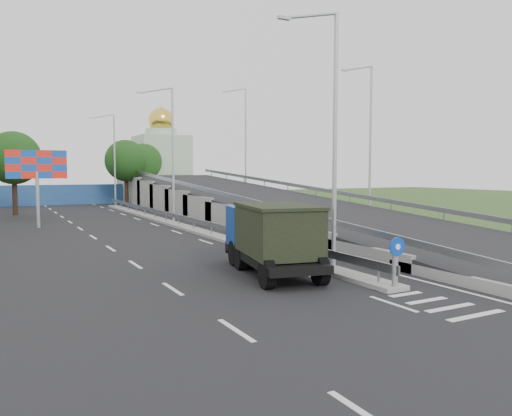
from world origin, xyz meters
TOP-DOWN VIEW (x-y plane):
  - ground at (0.00, 0.00)m, footprint 160.00×160.00m
  - road_surface at (-3.00, 20.00)m, footprint 26.00×90.00m
  - median at (0.00, 24.00)m, footprint 1.00×44.00m
  - overpass_ramp at (7.50, 24.00)m, footprint 10.00×50.00m
  - median_guardrail at (0.00, 24.00)m, footprint 0.09×44.00m
  - sign_bollard at (0.00, 2.17)m, footprint 0.64×0.23m
  - lamp_post_near at (0.11, 6.00)m, footprint 2.74×0.18m
  - lamp_post_mid at (0.11, 26.00)m, footprint 2.74×0.18m
  - lamp_post_far at (0.11, 46.00)m, footprint 2.74×0.18m
  - blue_wall at (-4.00, 52.00)m, footprint 30.00×0.50m
  - church at (10.00, 60.00)m, footprint 7.00×7.00m
  - billboard at (-9.00, 28.00)m, footprint 4.00×0.24m
  - tree_left_mid at (-10.00, 40.00)m, footprint 4.80×4.80m
  - tree_median_far at (2.00, 48.00)m, footprint 4.80×4.80m
  - tree_ramp_far at (6.00, 55.00)m, footprint 4.80×4.80m
  - dump_truck at (-2.16, 6.78)m, footprint 3.46×6.66m

SIDE VIEW (x-z plane):
  - ground at x=0.00m, z-range 0.00..0.00m
  - road_surface at x=-3.00m, z-range -0.02..0.02m
  - median at x=0.00m, z-range 0.00..0.20m
  - median_guardrail at x=0.00m, z-range 0.39..1.10m
  - sign_bollard at x=0.00m, z-range 0.20..1.87m
  - blue_wall at x=-4.00m, z-range 0.00..2.40m
  - dump_truck at x=-2.16m, z-range 0.15..2.94m
  - overpass_ramp at x=7.50m, z-range 0.00..3.50m
  - billboard at x=-9.00m, z-range 1.44..6.94m
  - tree_left_mid at x=-10.00m, z-range 1.38..8.98m
  - tree_median_far at x=2.00m, z-range 1.38..8.98m
  - tree_ramp_far at x=6.00m, z-range 1.38..8.98m
  - church at x=10.00m, z-range -1.59..12.21m
  - lamp_post_near at x=0.11m, z-range 0.77..10.85m
  - lamp_post_mid at x=0.11m, z-range 0.77..10.85m
  - lamp_post_far at x=0.11m, z-range 0.77..10.85m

